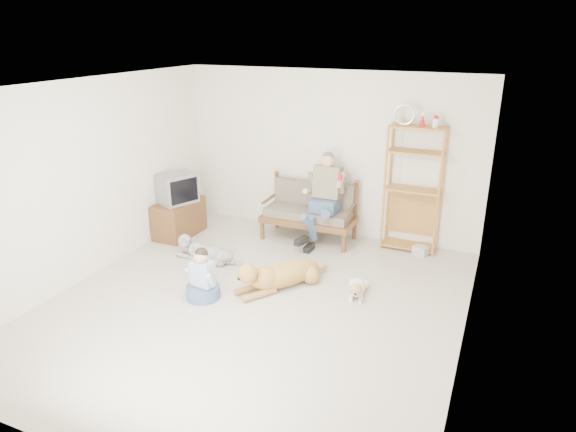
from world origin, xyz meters
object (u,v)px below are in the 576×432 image
at_px(loveseat, 310,210).
at_px(tv_stand, 179,218).
at_px(etagere, 413,188).
at_px(golden_retriever, 278,275).

height_order(loveseat, tv_stand, loveseat).
relative_size(etagere, tv_stand, 2.49).
relative_size(loveseat, etagere, 0.67).
xyz_separation_m(loveseat, tv_stand, (-2.06, -0.77, -0.19)).
bearing_deg(etagere, golden_retriever, -123.75).
bearing_deg(loveseat, etagere, 6.27).
xyz_separation_m(loveseat, etagere, (1.60, 0.20, 0.52)).
xyz_separation_m(etagere, golden_retriever, (-1.35, -2.02, -0.81)).
height_order(tv_stand, golden_retriever, tv_stand).
relative_size(etagere, golden_retriever, 1.67).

